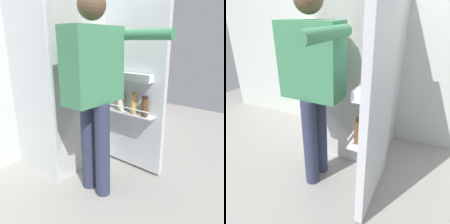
# 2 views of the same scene
# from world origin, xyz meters

# --- Properties ---
(ground_plane) EXTENTS (5.73, 5.73, 0.00)m
(ground_plane) POSITION_xyz_m (0.00, 0.00, 0.00)
(ground_plane) COLOR gray
(kitchen_wall) EXTENTS (4.40, 0.10, 2.43)m
(kitchen_wall) POSITION_xyz_m (0.00, 0.95, 1.21)
(kitchen_wall) COLOR beige
(kitchen_wall) RESTS_ON ground_plane
(refrigerator) EXTENTS (0.72, 1.31, 1.61)m
(refrigerator) POSITION_xyz_m (0.03, 0.52, 0.80)
(refrigerator) COLOR silver
(refrigerator) RESTS_ON ground_plane
(person) EXTENTS (0.54, 0.77, 1.58)m
(person) POSITION_xyz_m (-0.16, -0.08, 0.95)
(person) COLOR #2D334C
(person) RESTS_ON ground_plane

